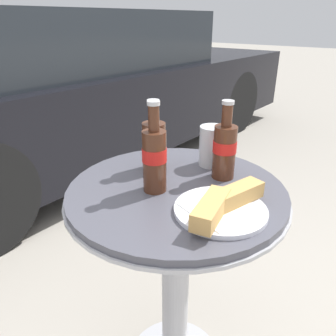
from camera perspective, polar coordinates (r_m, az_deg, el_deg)
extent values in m
cylinder|color=#B7B7BC|center=(1.12, 1.27, -20.05)|extent=(0.09, 0.09, 0.69)
cylinder|color=#B7B7BC|center=(0.91, 1.47, -4.77)|extent=(0.61, 0.61, 0.01)
cylinder|color=#4C4C56|center=(0.91, 1.48, -3.95)|extent=(0.60, 0.60, 0.02)
cylinder|color=#4C2819|center=(0.98, -2.45, 3.74)|extent=(0.07, 0.07, 0.15)
cylinder|color=silver|center=(0.98, -2.47, 4.70)|extent=(0.07, 0.07, 0.03)
cylinder|color=#4C2819|center=(0.95, -2.56, 9.50)|extent=(0.03, 0.03, 0.06)
cylinder|color=silver|center=(0.94, -2.60, 11.51)|extent=(0.04, 0.04, 0.01)
cylinder|color=#4C2819|center=(0.94, 9.77, 2.69)|extent=(0.06, 0.06, 0.15)
cylinder|color=red|center=(0.94, 9.85, 3.74)|extent=(0.07, 0.07, 0.03)
cylinder|color=#4C2819|center=(0.91, 10.26, 9.00)|extent=(0.03, 0.03, 0.06)
cylinder|color=silver|center=(0.90, 10.43, 11.19)|extent=(0.03, 0.03, 0.01)
cylinder|color=#4C2819|center=(0.85, -2.36, 1.11)|extent=(0.06, 0.06, 0.17)
cylinder|color=red|center=(0.85, -2.38, 2.34)|extent=(0.06, 0.06, 0.04)
cylinder|color=#4C2819|center=(0.81, -2.50, 8.63)|extent=(0.03, 0.03, 0.07)
cylinder|color=silver|center=(0.80, -2.55, 11.25)|extent=(0.03, 0.03, 0.01)
cylinder|color=silver|center=(1.03, 7.59, 3.10)|extent=(0.07, 0.07, 0.10)
cylinder|color=silver|center=(1.03, 7.63, 3.82)|extent=(0.08, 0.08, 0.13)
cylinder|color=white|center=(0.80, 9.10, -7.24)|extent=(0.22, 0.22, 0.01)
cube|color=white|center=(0.80, 9.13, -6.81)|extent=(0.18, 0.18, 0.00)
cube|color=tan|center=(0.74, 7.51, -7.09)|extent=(0.16, 0.08, 0.04)
cube|color=tan|center=(0.82, 12.08, -4.48)|extent=(0.15, 0.08, 0.04)
cube|color=black|center=(3.16, -14.27, 11.75)|extent=(4.39, 1.84, 0.62)
cube|color=#23282D|center=(2.97, -18.92, 20.52)|extent=(2.11, 1.62, 0.41)
cylinder|color=black|center=(4.67, -6.77, 14.27)|extent=(0.65, 0.22, 0.65)
cylinder|color=black|center=(3.71, 11.50, 11.27)|extent=(0.65, 0.22, 0.65)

